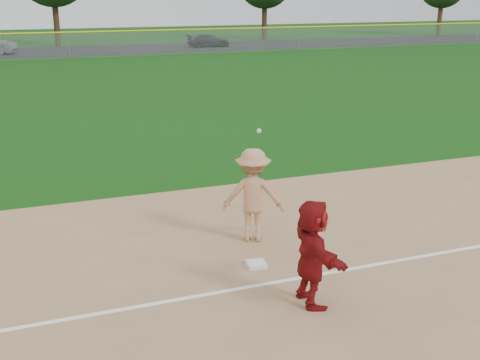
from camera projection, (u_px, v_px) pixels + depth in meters
name	position (u px, v px, depth m)	size (l,w,h in m)	color
ground	(267.00, 264.00, 11.82)	(160.00, 160.00, 0.00)	#10420C
foul_line	(283.00, 281.00, 11.10)	(60.00, 0.10, 0.01)	white
parking_asphalt	(64.00, 51.00, 52.91)	(120.00, 10.00, 0.01)	black
first_base	(256.00, 264.00, 11.69)	(0.35, 0.35, 0.08)	white
base_runner	(312.00, 253.00, 10.06)	(1.73, 0.55, 1.87)	maroon
car_right	(208.00, 41.00, 56.77)	(1.65, 4.07, 1.18)	black
first_base_play	(253.00, 195.00, 12.66)	(1.49, 1.19, 2.53)	#A3A3A5
outfield_fence	(68.00, 33.00, 46.96)	(110.00, 0.12, 110.00)	#999EA0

